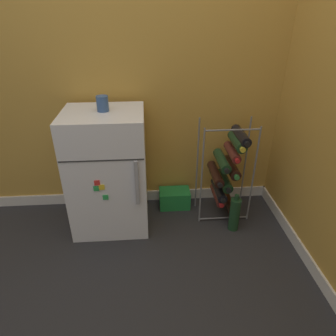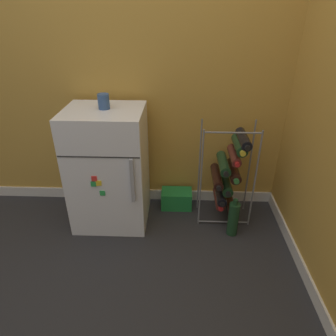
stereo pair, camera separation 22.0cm
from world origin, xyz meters
TOP-DOWN VIEW (x-y plane):
  - ground_plane at (0.00, 0.00)m, footprint 14.00×14.00m
  - wall_back at (0.00, 0.59)m, footprint 7.06×0.07m
  - mini_fridge at (-0.28, 0.29)m, footprint 0.54×0.48m
  - wine_rack at (0.61, 0.33)m, footprint 0.40×0.33m
  - soda_box at (0.22, 0.45)m, footprint 0.25×0.16m
  - fridge_top_cup at (-0.27, 0.30)m, footprint 0.08×0.08m
  - loose_bottle_floor at (0.64, 0.13)m, footprint 0.08×0.08m

SIDE VIEW (x-z plane):
  - ground_plane at x=0.00m, z-range 0.00..0.00m
  - soda_box at x=0.22m, z-range 0.00..0.15m
  - loose_bottle_floor at x=0.64m, z-range -0.02..0.29m
  - wine_rack at x=0.61m, z-range 0.00..0.78m
  - mini_fridge at x=-0.28m, z-range 0.00..0.89m
  - fridge_top_cup at x=-0.27m, z-range 0.89..0.99m
  - wall_back at x=0.00m, z-range -0.01..2.49m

